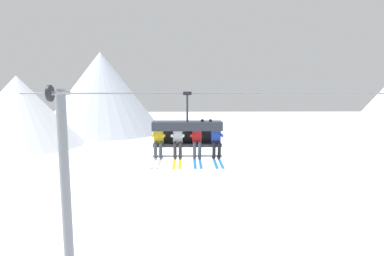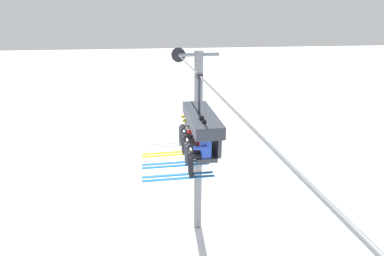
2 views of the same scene
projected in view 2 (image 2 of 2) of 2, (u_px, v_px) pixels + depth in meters
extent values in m
cylinder|color=slate|center=(198.00, 148.00, 13.02)|extent=(0.36, 0.36, 8.22)
cylinder|color=slate|center=(199.00, 55.00, 11.66)|extent=(0.16, 1.60, 0.16)
cylinder|color=black|center=(178.00, 55.00, 11.55)|extent=(0.08, 0.56, 0.56)
cylinder|color=slate|center=(224.00, 100.00, 5.07)|extent=(15.95, 0.05, 0.05)
cube|color=#33383D|center=(199.00, 142.00, 7.89)|extent=(2.33, 0.48, 0.10)
cube|color=#33383D|center=(209.00, 132.00, 7.83)|extent=(2.33, 0.08, 0.45)
cube|color=#2D333D|center=(201.00, 118.00, 7.67)|extent=(2.38, 0.68, 0.30)
cylinder|color=black|center=(187.00, 154.00, 7.95)|extent=(2.33, 0.04, 0.04)
cylinder|color=#2D333D|center=(199.00, 96.00, 7.46)|extent=(0.07, 0.07, 0.90)
cube|color=black|center=(199.00, 76.00, 7.29)|extent=(0.28, 0.12, 0.12)
cube|color=yellow|center=(192.00, 119.00, 8.68)|extent=(0.32, 0.22, 0.52)
sphere|color=maroon|center=(192.00, 107.00, 8.56)|extent=(0.22, 0.22, 0.22)
ellipsoid|color=black|center=(189.00, 108.00, 8.55)|extent=(0.17, 0.04, 0.08)
cylinder|color=#3D424C|center=(186.00, 126.00, 8.82)|extent=(0.11, 0.34, 0.11)
cylinder|color=#3D424C|center=(187.00, 128.00, 8.65)|extent=(0.11, 0.34, 0.11)
cylinder|color=#3D424C|center=(181.00, 134.00, 8.87)|extent=(0.11, 0.11, 0.48)
cylinder|color=#3D424C|center=(181.00, 136.00, 8.71)|extent=(0.11, 0.11, 0.48)
cube|color=#B2B2BC|center=(171.00, 143.00, 8.93)|extent=(0.09, 1.70, 0.02)
cube|color=#B2B2BC|center=(171.00, 146.00, 8.77)|extent=(0.09, 1.70, 0.02)
cylinder|color=yellow|center=(186.00, 116.00, 8.82)|extent=(0.09, 0.30, 0.09)
cylinder|color=yellow|center=(188.00, 120.00, 8.47)|extent=(0.09, 0.30, 0.09)
cube|color=silver|center=(196.00, 127.00, 8.08)|extent=(0.32, 0.22, 0.52)
sphere|color=maroon|center=(196.00, 114.00, 7.96)|extent=(0.22, 0.22, 0.22)
ellipsoid|color=black|center=(192.00, 114.00, 7.94)|extent=(0.17, 0.04, 0.08)
cylinder|color=#2D2D33|center=(189.00, 134.00, 8.21)|extent=(0.11, 0.34, 0.11)
cylinder|color=#2D2D33|center=(190.00, 136.00, 8.05)|extent=(0.11, 0.34, 0.11)
cylinder|color=#2D2D33|center=(183.00, 142.00, 8.27)|extent=(0.11, 0.11, 0.48)
cylinder|color=#2D2D33|center=(184.00, 145.00, 8.11)|extent=(0.11, 0.11, 0.48)
cube|color=gold|center=(173.00, 152.00, 8.33)|extent=(0.09, 1.70, 0.02)
cube|color=gold|center=(173.00, 155.00, 8.16)|extent=(0.09, 1.70, 0.02)
cylinder|color=silver|center=(190.00, 123.00, 8.22)|extent=(0.09, 0.30, 0.09)
cylinder|color=silver|center=(192.00, 128.00, 7.87)|extent=(0.09, 0.30, 0.09)
cube|color=red|center=(200.00, 136.00, 7.48)|extent=(0.32, 0.22, 0.52)
sphere|color=silver|center=(200.00, 122.00, 7.35)|extent=(0.22, 0.22, 0.22)
ellipsoid|color=black|center=(196.00, 122.00, 7.34)|extent=(0.17, 0.04, 0.08)
cylinder|color=#3D424C|center=(193.00, 143.00, 7.61)|extent=(0.11, 0.34, 0.11)
cylinder|color=#3D424C|center=(194.00, 145.00, 7.45)|extent=(0.11, 0.34, 0.11)
cylinder|color=#3D424C|center=(187.00, 152.00, 7.67)|extent=(0.11, 0.11, 0.48)
cylinder|color=#3D424C|center=(187.00, 155.00, 7.50)|extent=(0.11, 0.11, 0.48)
cube|color=#1E6BB2|center=(175.00, 163.00, 7.72)|extent=(0.09, 1.70, 0.02)
cube|color=#1E6BB2|center=(176.00, 166.00, 7.56)|extent=(0.09, 1.70, 0.02)
cylinder|color=red|center=(193.00, 132.00, 7.62)|extent=(0.09, 0.30, 0.09)
cylinder|color=red|center=(202.00, 125.00, 7.18)|extent=(0.09, 0.09, 0.30)
sphere|color=black|center=(202.00, 118.00, 7.13)|extent=(0.11, 0.11, 0.11)
cube|color=#2847B7|center=(205.00, 146.00, 6.87)|extent=(0.32, 0.22, 0.52)
sphere|color=silver|center=(206.00, 131.00, 6.75)|extent=(0.22, 0.22, 0.22)
ellipsoid|color=black|center=(201.00, 131.00, 6.74)|extent=(0.17, 0.04, 0.08)
cylinder|color=black|center=(197.00, 153.00, 7.01)|extent=(0.11, 0.34, 0.11)
cylinder|color=black|center=(199.00, 156.00, 6.84)|extent=(0.11, 0.34, 0.11)
cylinder|color=black|center=(190.00, 163.00, 7.06)|extent=(0.11, 0.11, 0.48)
cylinder|color=black|center=(191.00, 166.00, 6.90)|extent=(0.11, 0.11, 0.48)
cube|color=#1E6BB2|center=(178.00, 175.00, 7.12)|extent=(0.09, 1.70, 0.02)
cube|color=#1E6BB2|center=(179.00, 178.00, 6.96)|extent=(0.09, 1.70, 0.02)
cylinder|color=#2847B7|center=(204.00, 129.00, 6.93)|extent=(0.09, 0.09, 0.30)
sphere|color=black|center=(204.00, 122.00, 6.87)|extent=(0.11, 0.11, 0.11)
cylinder|color=#2847B7|center=(200.00, 148.00, 6.66)|extent=(0.09, 0.30, 0.09)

